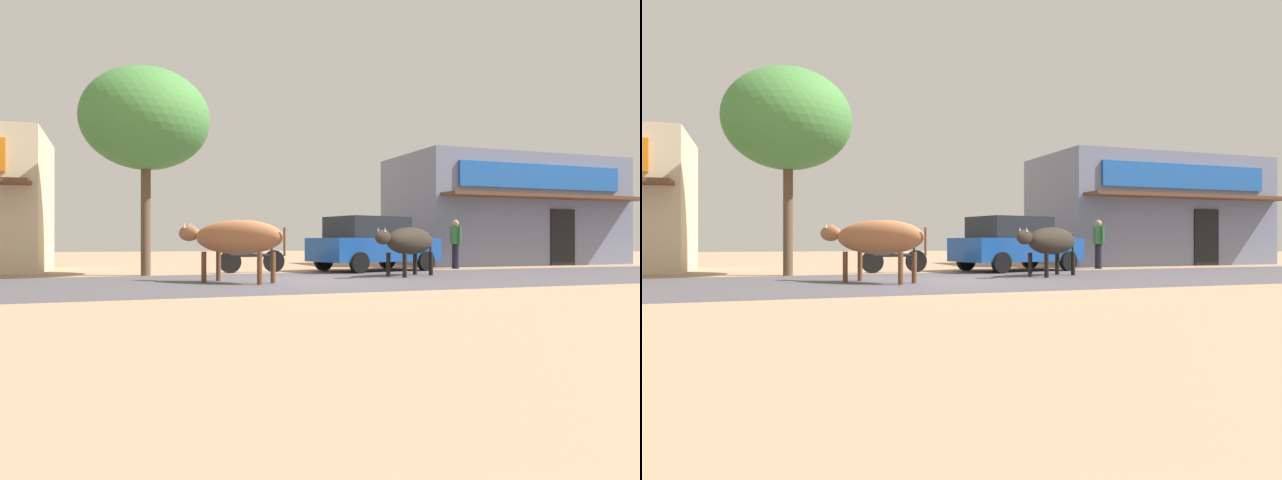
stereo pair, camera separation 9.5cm
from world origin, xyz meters
The scene contains 9 objects.
ground centered at (0.00, 0.00, 0.00)m, with size 80.00×80.00×0.00m, color tan.
asphalt_road centered at (0.00, 0.00, 0.00)m, with size 72.00×6.36×0.00m, color #4F4A50.
storefront_right_club centered at (11.07, 6.89, 2.11)m, with size 8.93×5.25×4.21m.
roadside_tree centered at (-3.00, 3.30, 4.11)m, with size 3.34×3.34×5.46m.
parked_hatchback_car centered at (3.63, 3.51, 0.84)m, with size 4.24×2.69×1.64m.
parked_motorcycle centered at (-0.03, 3.71, 0.48)m, with size 1.96×0.29×1.07m.
cow_near_brown centered at (-1.28, -0.08, 0.98)m, with size 2.25×2.41×1.36m.
cow_far_dark centered at (3.39, 0.75, 0.90)m, with size 2.42×1.66×1.27m.
pedestrian_by_shop centered at (6.79, 3.83, 0.94)m, with size 0.37×0.61×1.61m.
Camera 2 is at (-3.65, -12.41, 0.90)m, focal length 32.11 mm.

